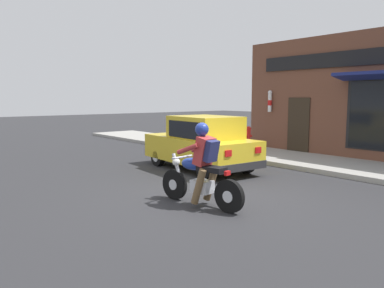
{
  "coord_description": "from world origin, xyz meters",
  "views": [
    {
      "loc": [
        -5.3,
        -5.67,
        2.07
      ],
      "look_at": [
        0.59,
        1.37,
        0.95
      ],
      "focal_mm": 35.0,
      "sensor_mm": 36.0,
      "label": 1
    }
  ],
  "objects": [
    {
      "name": "motorcycle_with_rider",
      "position": [
        -0.63,
        -0.37,
        0.68
      ],
      "size": [
        0.64,
        2.02,
        1.62
      ],
      "color": "black",
      "rests_on": "ground"
    },
    {
      "name": "storefront_building",
      "position": [
        6.68,
        -0.55,
        2.11
      ],
      "size": [
        1.25,
        10.14,
        4.2
      ],
      "color": "brown",
      "rests_on": "ground"
    },
    {
      "name": "car_hatchback",
      "position": [
        1.82,
        2.42,
        0.77
      ],
      "size": [
        1.94,
        3.9,
        1.57
      ],
      "color": "black",
      "rests_on": "ground"
    },
    {
      "name": "ground_plane",
      "position": [
        0.0,
        0.0,
        0.0
      ],
      "size": [
        80.0,
        80.0,
        0.0
      ],
      "primitive_type": "plane",
      "color": "#2B2B2D"
    },
    {
      "name": "fire_hydrant",
      "position": [
        5.43,
        3.81,
        0.57
      ],
      "size": [
        0.36,
        0.24,
        0.88
      ],
      "color": "red",
      "rests_on": "sidewalk_curb"
    },
    {
      "name": "sidewalk_curb",
      "position": [
        5.15,
        3.0,
        0.07
      ],
      "size": [
        2.6,
        22.0,
        0.14
      ],
      "primitive_type": "cube",
      "color": "#9E9B93",
      "rests_on": "ground"
    }
  ]
}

